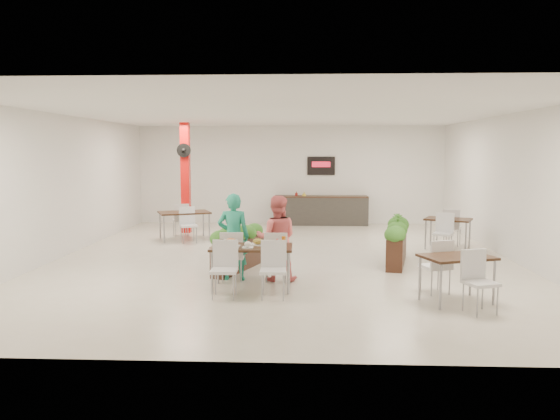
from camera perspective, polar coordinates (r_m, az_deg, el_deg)
The scene contains 12 objects.
ground at distance 12.18m, azimuth 0.36°, elevation -5.10°, with size 12.00×12.00×0.00m, color beige.
room_shell at distance 11.95m, azimuth 0.37°, elevation 4.38°, with size 10.10×12.10×3.22m.
red_column at distance 16.12m, azimuth -9.84°, elevation 3.46°, with size 0.40×0.41×3.20m.
service_counter at distance 17.70m, azimuth 4.30°, elevation 0.04°, with size 3.00×0.64×2.20m.
main_table at distance 9.46m, azimuth -3.04°, elevation -4.48°, with size 1.41×1.63×0.92m.
diner_man at distance 10.11m, azimuth -4.89°, elevation -2.81°, with size 0.59×0.39×1.62m, color teal.
diner_woman at distance 10.04m, azimuth -0.35°, elevation -2.96°, with size 0.77×0.60×1.58m, color #F66D6D.
planter_left at distance 10.99m, azimuth -4.36°, elevation -3.66°, with size 0.91×1.83×1.00m.
planter_right at distance 11.85m, azimuth 12.13°, elevation -3.07°, with size 0.76×2.00×1.07m.
side_table_a at distance 14.96m, azimuth -9.97°, elevation -0.60°, with size 1.56×1.66×0.92m.
side_table_b at distance 13.90m, azimuth 17.15°, elevation -1.39°, with size 1.26×1.65×0.92m.
side_table_c at distance 9.04m, azimuth 18.00°, elevation -5.41°, with size 1.24×1.67×0.92m.
Camera 1 is at (0.46, -11.94, 2.39)m, focal length 35.00 mm.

